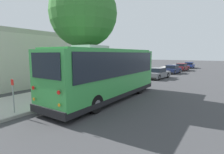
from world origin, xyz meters
name	(u,v)px	position (x,y,z in m)	size (l,w,h in m)	color
ground_plane	(101,102)	(0.00, 0.00, 0.00)	(160.00, 160.00, 0.00)	#3D3D3F
sidewalk_slab	(62,93)	(0.00, 3.76, 0.07)	(80.00, 4.14, 0.15)	#B2AFA8
curb_strip	(82,97)	(0.00, 1.62, 0.07)	(80.00, 0.14, 0.15)	#9D9A94
shuttle_bus	(107,71)	(0.76, 0.03, 1.88)	(9.62, 2.74, 3.50)	green
parked_sedan_gray	(157,73)	(12.41, 0.64, 0.61)	(4.54, 2.07, 1.32)	slate
parked_sedan_navy	(172,70)	(19.24, 0.63, 0.60)	(4.25, 1.92, 1.29)	#19234C
parked_sedan_maroon	(182,67)	(24.79, 0.41, 0.61)	(4.48, 1.94, 1.31)	maroon
parked_sedan_blue	(189,65)	(31.72, 0.38, 0.58)	(4.52, 1.98, 1.26)	navy
street_tree	(85,9)	(1.16, 2.31, 6.21)	(4.83, 4.83, 8.88)	brown
sign_post_near	(13,96)	(-4.40, 2.02, 1.01)	(0.06, 0.22, 1.66)	gray
sign_post_far	(43,95)	(-2.76, 2.02, 0.71)	(0.06, 0.06, 1.11)	gray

